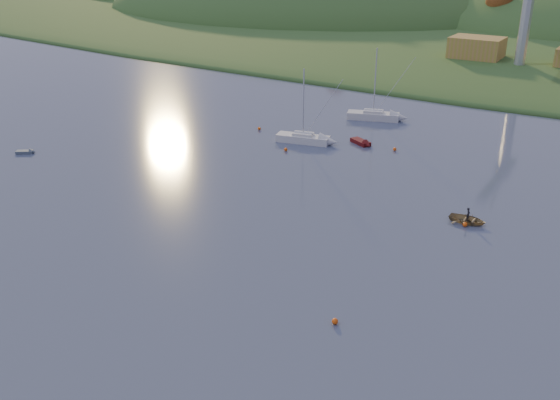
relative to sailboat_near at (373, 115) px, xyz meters
The scene contains 16 objects.
shore_slope 91.33m from the sailboat_near, 83.31° to the left, with size 640.00×150.00×7.00m, color #2B461C.
hill_left_far 205.19m from the sailboat_near, 136.71° to the left, with size 120.00×100.00×32.00m, color #2B461C.
hill_left 148.66m from the sailboat_near, 122.26° to the left, with size 170.00×140.00×44.00m, color #2B461C.
wharf 50.21m from the sailboat_near, 71.84° to the left, with size 42.00×16.00×2.40m, color slate.
shed_west 48.94m from the sailboat_near, 86.89° to the left, with size 11.00×8.00×4.80m, color #A48C36.
sailboat_near is the anchor object (origin of this frame).
sailboat_far 17.00m from the sailboat_near, 102.46° to the right, with size 8.07×3.97×10.76m.
canoe 39.88m from the sailboat_near, 51.53° to the right, with size 2.73×3.82×0.79m, color #958052.
paddler 39.88m from the sailboat_near, 51.53° to the right, with size 0.54×0.35×1.48m, color black.
red_tender 13.87m from the sailboat_near, 71.37° to the right, with size 4.12×3.09×1.35m.
grey_dinghy 53.05m from the sailboat_near, 129.29° to the right, with size 2.70×2.32×0.98m.
buoy_0 59.16m from the sailboat_near, 68.72° to the right, with size 0.50×0.50×0.50m, color #ED510C.
buoy_1 40.76m from the sailboat_near, 52.39° to the right, with size 0.50×0.50×0.50m, color #ED510C.
buoy_2 19.42m from the sailboat_near, 130.15° to the right, with size 0.50×0.50×0.50m, color #ED510C.
buoy_3 21.68m from the sailboat_near, 99.88° to the right, with size 0.50×0.50×0.50m, color #ED510C.
buoy_4 16.04m from the sailboat_near, 54.98° to the right, with size 0.50×0.50×0.50m, color #ED510C.
Camera 1 is at (28.86, -17.88, 28.19)m, focal length 40.00 mm.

